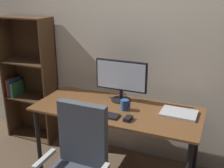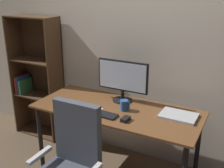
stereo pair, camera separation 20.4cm
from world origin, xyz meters
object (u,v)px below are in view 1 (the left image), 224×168
object	(u,v)px
keyboard	(103,114)
laptop	(179,113)
mouse	(128,119)
bookshelf	(30,80)
monitor	(121,78)
coffee_mug	(125,105)
desk	(117,116)

from	to	relation	value
keyboard	laptop	bearing A→B (deg)	26.92
keyboard	mouse	xyz separation A→B (m)	(0.24, -0.01, 0.01)
laptop	bookshelf	world-z (taller)	bookshelf
monitor	keyboard	xyz separation A→B (m)	(-0.02, -0.38, -0.23)
coffee_mug	laptop	xyz separation A→B (m)	(0.49, 0.10, -0.04)
laptop	mouse	bearing A→B (deg)	-142.16
keyboard	bookshelf	size ratio (longest dim) A/B	0.19
desk	bookshelf	world-z (taller)	bookshelf
desk	monitor	size ratio (longest dim) A/B	3.01
monitor	coffee_mug	bearing A→B (deg)	-60.07
desk	mouse	world-z (taller)	mouse
bookshelf	coffee_mug	bearing A→B (deg)	-13.93
keyboard	laptop	world-z (taller)	laptop
laptop	bookshelf	bearing A→B (deg)	173.51
monitor	laptop	size ratio (longest dim) A/B	1.66
desk	coffee_mug	xyz separation A→B (m)	(0.08, -0.00, 0.14)
laptop	bookshelf	xyz separation A→B (m)	(-1.86, 0.24, -0.00)
keyboard	mouse	size ratio (longest dim) A/B	3.02
mouse	bookshelf	size ratio (longest dim) A/B	0.06
desk	keyboard	xyz separation A→B (m)	(-0.05, -0.18, 0.09)
keyboard	laptop	distance (m)	0.68
desk	bookshelf	size ratio (longest dim) A/B	1.05
mouse	laptop	distance (m)	0.48
monitor	keyboard	size ratio (longest dim) A/B	1.83
keyboard	bookshelf	distance (m)	1.34
laptop	bookshelf	size ratio (longest dim) A/B	0.21
desk	bookshelf	xyz separation A→B (m)	(-1.29, 0.34, 0.09)
coffee_mug	laptop	bearing A→B (deg)	11.66
monitor	laptop	world-z (taller)	monitor
desk	keyboard	world-z (taller)	keyboard
desk	laptop	world-z (taller)	laptop
monitor	coffee_mug	xyz separation A→B (m)	(0.11, -0.20, -0.19)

